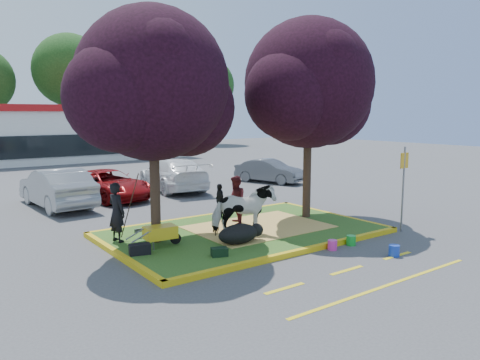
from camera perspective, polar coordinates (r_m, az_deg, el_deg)
ground at (r=14.76m, az=0.43°, el=-6.65°), size 90.00×90.00×0.00m
median_island at (r=14.74m, az=0.43°, el=-6.37°), size 8.00×5.00×0.15m
curb_near at (r=12.84m, az=7.38°, el=-8.65°), size 8.30×0.16×0.15m
curb_far at (r=16.83m, az=-4.82°, el=-4.57°), size 8.30×0.16×0.15m
curb_left at (r=12.83m, az=-14.55°, el=-8.86°), size 0.16×5.30×0.15m
curb_right at (r=17.42m, az=11.31°, el=-4.26°), size 0.16×5.30×0.15m
straw_bedding at (r=15.08m, az=2.27°, el=-5.73°), size 4.20×3.00×0.01m
tree_purple_left at (r=13.17m, az=-10.51°, el=10.58°), size 5.06×4.20×6.51m
tree_purple_right at (r=16.33m, az=8.47°, el=10.83°), size 5.30×4.40×6.82m
fire_lane_stripe_a at (r=10.45m, az=5.46°, el=-13.02°), size 1.10×0.12×0.01m
fire_lane_stripe_b at (r=11.80m, az=12.88°, el=-10.68°), size 1.10×0.12×0.01m
fire_lane_stripe_c at (r=13.31m, az=18.62°, el=-8.73°), size 1.10×0.12×0.01m
fire_lane_long at (r=11.10m, az=17.65°, el=-12.09°), size 6.00×0.10×0.01m
retail_building at (r=40.85m, az=-21.28°, el=5.47°), size 20.40×8.40×4.40m
treeline at (r=50.19m, az=-25.39°, el=11.91°), size 46.58×7.80×14.63m
cow at (r=13.86m, az=0.39°, el=-3.71°), size 2.00×1.39×1.55m
calf at (r=13.16m, az=-0.19°, el=-6.59°), size 1.41×1.05×0.55m
handler at (r=13.70m, az=-14.80°, el=-3.81°), size 0.54×0.70×1.70m
visitor_a at (r=15.26m, az=-0.55°, el=-2.50°), size 0.91×0.98×1.60m
visitor_b at (r=16.48m, az=-2.51°, el=-2.47°), size 0.45×0.74×1.17m
wheelbarrow at (r=12.99m, az=-9.66°, el=-6.33°), size 1.54×0.58×0.58m
gear_bag_dark at (r=12.48m, az=-12.13°, el=-8.24°), size 0.60×0.43×0.27m
gear_bag_green at (r=12.08m, az=-2.53°, el=-8.75°), size 0.48×0.38×0.22m
sign_post at (r=15.65m, az=19.31°, el=0.11°), size 0.38×0.06×2.73m
bucket_green at (r=13.93m, az=13.39°, el=-7.18°), size 0.34×0.34×0.29m
bucket_pink at (r=13.37m, az=11.20°, el=-7.78°), size 0.31×0.31×0.28m
bucket_blue at (r=13.20m, az=18.28°, el=-8.18°), size 0.29×0.29×0.30m
car_silver at (r=20.21m, az=-21.43°, el=-0.89°), size 1.98×4.91×1.59m
car_red at (r=21.43m, az=-15.84°, el=-0.54°), size 3.12×5.02×1.30m
car_white at (r=23.38m, az=-8.17°, el=0.72°), size 2.89×5.63×1.56m
car_grey at (r=25.68m, az=3.60°, el=1.12°), size 2.56×4.07×1.27m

